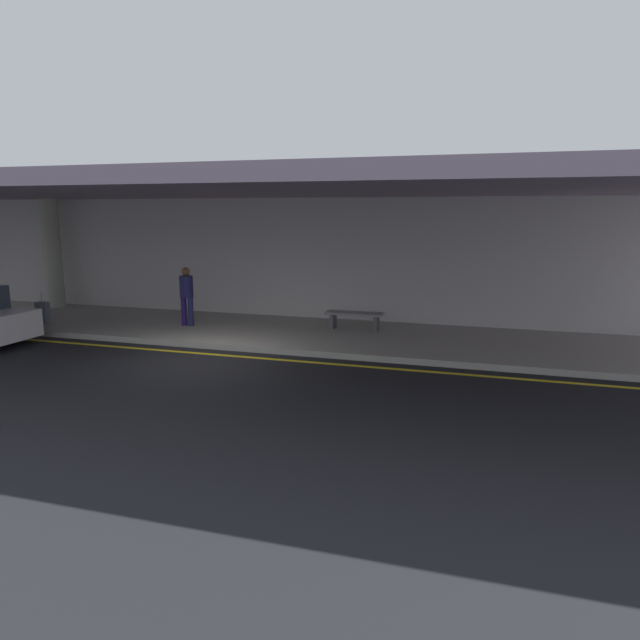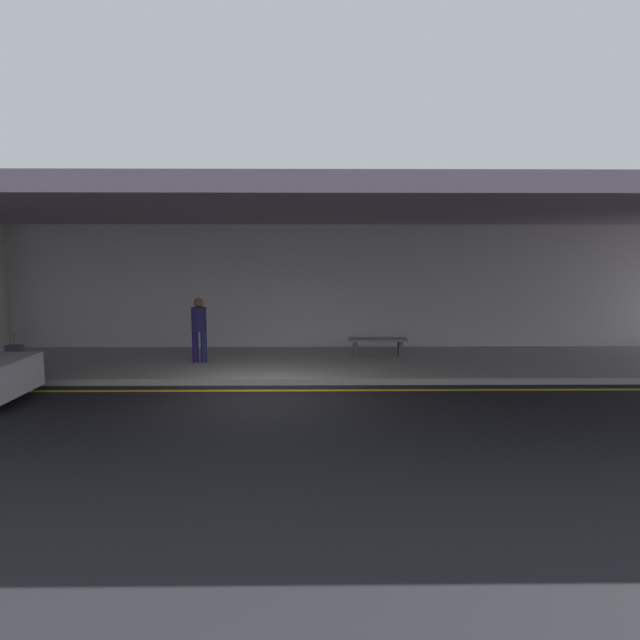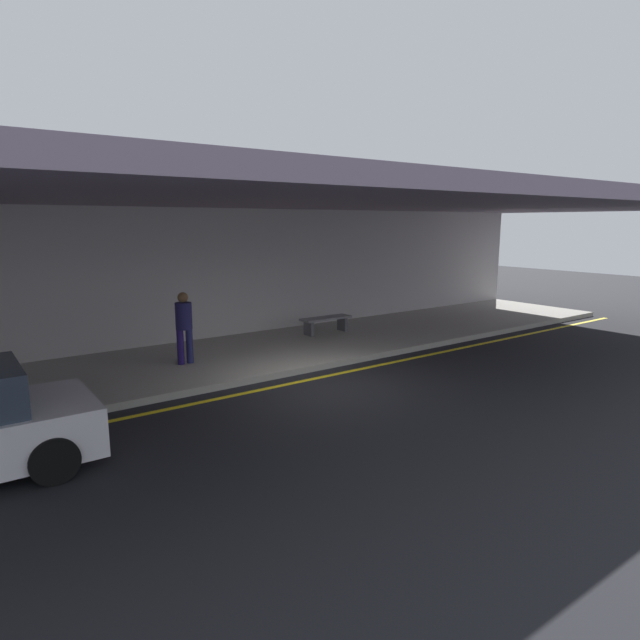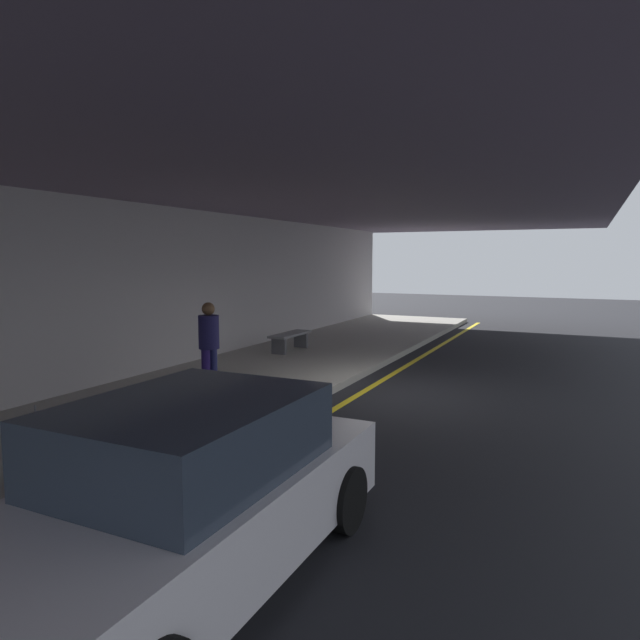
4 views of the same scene
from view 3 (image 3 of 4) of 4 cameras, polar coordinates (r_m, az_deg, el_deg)
ground_plane at (r=11.36m, az=0.67°, el=-7.00°), size 60.00×60.00×0.00m
sidewalk at (r=13.86m, az=-7.01°, el=-3.55°), size 26.00×4.20×0.15m
lane_stripe_yellow at (r=11.77m, az=-0.90°, el=-6.35°), size 26.00×0.14×0.01m
ceiling_overhang at (r=13.03m, az=-6.30°, el=12.77°), size 28.00×13.20×0.30m
terminal_back_wall at (r=15.53m, az=-11.21°, el=4.68°), size 26.00×0.30×3.80m
traveler_with_luggage at (r=12.66m, az=-14.36°, el=-0.32°), size 0.38×0.38×1.68m
bench_metal at (r=15.81m, az=0.64°, el=-0.15°), size 1.60×0.50×0.48m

